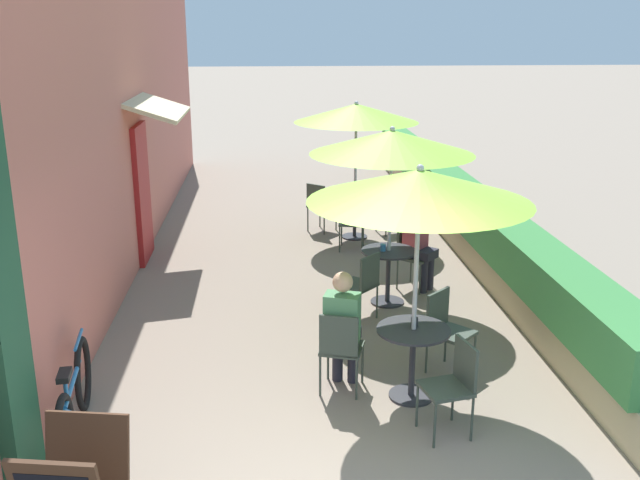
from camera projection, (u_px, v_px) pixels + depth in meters
The scene contains 22 objects.
cafe_facade_wall at pixel (134, 120), 11.15m from camera, with size 0.98×14.55×4.20m.
planter_hedge at pixel (460, 209), 12.02m from camera, with size 0.60×13.55×1.01m.
patio_table_near at pixel (413, 350), 6.90m from camera, with size 0.71×0.71×0.73m.
patio_umbrella_near at pixel (420, 186), 6.43m from camera, with size 2.06×2.06×2.33m.
cafe_chair_near_left at pixel (446, 325), 7.43m from camera, with size 0.57×0.57×0.87m.
cafe_chair_near_right at pixel (341, 345), 6.97m from camera, with size 0.50×0.50×0.87m.
seated_patron_near_right at pixel (343, 325), 7.02m from camera, with size 0.42×0.48×1.25m.
cafe_chair_near_back at pixel (454, 381), 6.28m from camera, with size 0.48×0.48×0.87m.
coffee_cup_near at pixel (414, 322), 6.88m from camera, with size 0.07×0.07×0.09m.
patio_table_mid at pixel (388, 266), 9.27m from camera, with size 0.71×0.71×0.73m.
patio_umbrella_mid at pixel (392, 142), 8.80m from camera, with size 2.06×2.06×2.33m.
cafe_chair_mid_left at pixel (362, 281), 8.70m from camera, with size 0.57×0.57×0.87m.
cafe_chair_mid_right at pixel (411, 252), 9.84m from camera, with size 0.57×0.57×0.87m.
seated_patron_mid_right at pixel (419, 241), 9.72m from camera, with size 0.51×0.51×1.25m.
coffee_cup_mid at pixel (383, 248), 9.17m from camera, with size 0.07×0.07×0.09m.
patio_table_far at pixel (355, 209), 12.17m from camera, with size 0.71×0.71×0.73m.
patio_umbrella_far at pixel (356, 113), 11.69m from camera, with size 2.06×2.06×2.33m.
cafe_chair_far_left at pixel (319, 203), 12.50m from camera, with size 0.56×0.56×0.87m.
cafe_chair_far_right at pixel (357, 219), 11.49m from camera, with size 0.47×0.47×0.87m.
cafe_chair_far_back at pixel (389, 203), 12.49m from camera, with size 0.51×0.51×0.87m.
coffee_cup_far at pixel (357, 192), 12.22m from camera, with size 0.07×0.07×0.09m.
bicycle_leaning at pixel (74, 402), 6.22m from camera, with size 0.26×1.82×0.81m.
Camera 1 is at (-0.47, -4.27, 3.53)m, focal length 40.00 mm.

